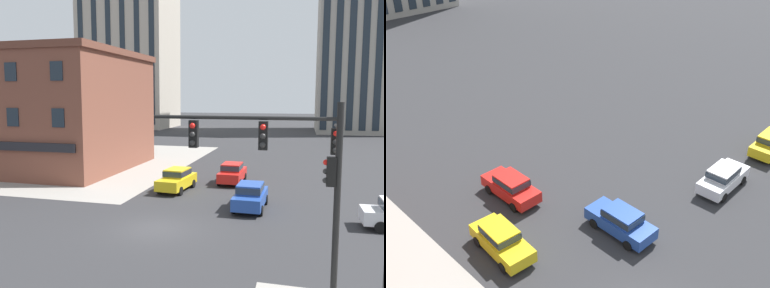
# 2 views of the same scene
# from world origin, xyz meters

# --- Properties ---
(ground_plane) EXTENTS (320.00, 320.00, 0.00)m
(ground_plane) POSITION_xyz_m (0.00, 0.00, 0.00)
(ground_plane) COLOR #2D2D30
(sidewalk_far_corner) EXTENTS (32.00, 32.00, 0.02)m
(sidewalk_far_corner) POSITION_xyz_m (-20.00, 20.00, 0.00)
(sidewalk_far_corner) COLOR gray
(sidewalk_far_corner) RESTS_ON ground
(traffic_signal_main) EXTENTS (6.06, 2.09, 6.96)m
(traffic_signal_main) POSITION_xyz_m (7.50, -7.03, 4.59)
(traffic_signal_main) COLOR black
(traffic_signal_main) RESTS_ON ground
(car_main_northbound_near) EXTENTS (2.15, 4.52, 1.68)m
(car_main_northbound_near) POSITION_xyz_m (-1.65, 9.01, 0.92)
(car_main_northbound_near) COLOR gold
(car_main_northbound_near) RESTS_ON ground
(car_main_northbound_far) EXTENTS (1.92, 4.42, 1.68)m
(car_main_northbound_far) POSITION_xyz_m (1.97, 12.76, 0.92)
(car_main_northbound_far) COLOR red
(car_main_northbound_far) RESTS_ON ground
(car_main_mid) EXTENTS (1.95, 4.43, 1.68)m
(car_main_mid) POSITION_xyz_m (4.42, 5.27, 0.92)
(car_main_mid) COLOR #23479E
(car_main_mid) RESTS_ON ground
(storefront_block_near_corner) EXTENTS (25.74, 15.97, 11.54)m
(storefront_block_near_corner) POSITION_xyz_m (-21.62, 15.77, 5.78)
(storefront_block_near_corner) COLOR brown
(storefront_block_near_corner) RESTS_ON ground
(residential_tower_skyline_right) EXTENTS (18.68, 18.61, 47.46)m
(residential_tower_skyline_right) POSITION_xyz_m (19.06, 69.33, 23.75)
(residential_tower_skyline_right) COLOR #9E998E
(residential_tower_skyline_right) RESTS_ON ground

